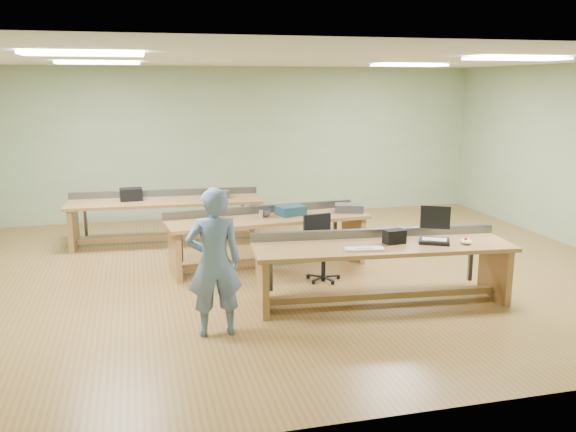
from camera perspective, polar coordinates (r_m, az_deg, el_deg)
The scene contains 21 objects.
floor at distance 8.86m, azimuth -0.14°, elevation -5.26°, with size 10.00×10.00×0.00m, color olive.
ceiling at distance 8.45m, azimuth -0.15°, elevation 14.51°, with size 10.00×10.00×0.00m, color silver.
wall_back at distance 12.42m, azimuth -4.66°, elevation 6.86°, with size 10.00×0.04×3.00m, color #91AB81.
wall_front at distance 4.81m, azimuth 11.49°, elevation -2.14°, with size 10.00×0.04×3.00m, color #91AB81.
fluor_panels at distance 8.45m, azimuth -0.15°, elevation 14.31°, with size 6.20×3.50×0.03m.
workbench_front at distance 7.61m, azimuth 8.76°, elevation -3.95°, with size 3.24×1.13×0.86m.
workbench_mid at distance 9.01m, azimuth -1.92°, elevation -1.28°, with size 3.04×1.08×0.86m.
workbench_back at distance 10.53m, azimuth -11.38°, elevation 0.51°, with size 3.25×1.01×0.86m.
person at distance 6.55m, azimuth -6.92°, elevation -4.32°, with size 0.59×0.39×1.63m, color slate.
laptop_base at distance 7.74m, azimuth 13.52°, elevation -2.30°, with size 0.37×0.30×0.04m, color black.
laptop_screen at distance 7.82m, azimuth 13.63°, elevation -0.12°, with size 0.37×0.02×0.29m, color black.
keyboard at distance 7.25m, azimuth 7.16°, elevation -3.10°, with size 0.46×0.15×0.03m, color silver.
trackball_mouse at distance 7.77m, azimuth 16.32°, elevation -2.29°, with size 0.14×0.16×0.07m, color white.
camera_bag at distance 7.59m, azimuth 9.92°, elevation -1.90°, with size 0.25×0.16×0.17m, color black.
task_chair at distance 8.46m, azimuth 3.20°, elevation -3.81°, with size 0.57×0.57×0.90m.
parts_bin_teal at distance 9.09m, azimuth 0.26°, elevation 0.53°, with size 0.39×0.29×0.14m, color #163847.
parts_bin_grey at distance 9.36m, azimuth 5.75°, elevation 0.76°, with size 0.43×0.28×0.12m, color #363638.
mug at distance 8.96m, azimuth -2.09°, elevation 0.25°, with size 0.14×0.14×0.11m, color #363638.
drinks_can at distance 8.89m, azimuth -2.54°, elevation 0.16°, with size 0.06×0.06×0.11m, color silver.
storage_box_back at distance 10.54m, azimuth -14.47°, elevation 1.97°, with size 0.36×0.26×0.21m, color black.
tray_back at distance 10.49m, azimuth -6.40°, elevation 2.03°, with size 0.32×0.23×0.13m, color #363638.
Camera 1 is at (-2.05, -8.19, 2.69)m, focal length 38.00 mm.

